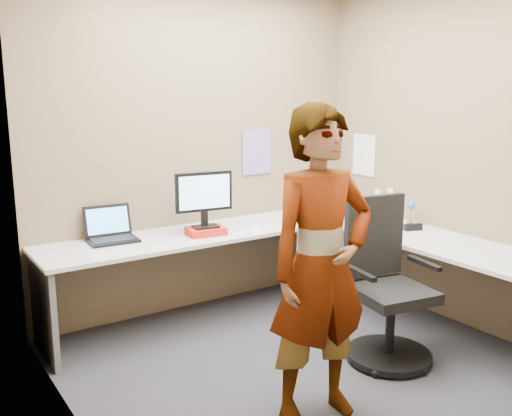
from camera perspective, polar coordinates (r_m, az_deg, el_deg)
ground at (r=4.15m, az=3.80°, el=-14.70°), size 3.00×3.00×0.00m
wall_back at (r=4.83m, az=-5.45°, el=5.82°), size 3.00×0.00×3.00m
wall_right at (r=4.81m, az=18.41°, el=5.24°), size 0.00×2.70×2.70m
wall_left at (r=3.08m, az=-18.62°, el=1.82°), size 0.00×2.70×2.70m
desk at (r=4.47m, az=5.34°, el=-4.64°), size 2.98×2.58×0.73m
paper_ream at (r=4.49m, az=-5.04°, el=-2.31°), size 0.31×0.25×0.06m
monitor at (r=4.44m, az=-5.21°, el=1.31°), size 0.46×0.16×0.44m
laptop at (r=4.44m, az=-14.34°, el=-2.31°), size 0.38×0.32×0.25m
trackball_mouse at (r=4.61m, az=-5.37°, el=-1.98°), size 0.12×0.08×0.07m
origami at (r=4.57m, az=0.13°, el=-2.00°), size 0.10×0.10×0.06m
stapler at (r=4.78m, az=15.43°, el=-1.85°), size 0.15×0.09×0.05m
flower at (r=4.90m, az=15.23°, el=-0.11°), size 0.07×0.07×0.22m
calendar_purple at (r=5.11m, az=0.08°, el=5.63°), size 0.30×0.01×0.40m
calendar_white at (r=5.41m, az=10.74°, el=5.24°), size 0.01×0.28×0.38m
sticky_note_a at (r=5.21m, az=13.30°, el=1.54°), size 0.01×0.07×0.07m
sticky_note_b at (r=5.27m, az=12.84°, el=0.24°), size 0.01×0.07×0.07m
sticky_note_c at (r=5.19m, az=13.79°, el=-0.20°), size 0.01×0.07×0.07m
sticky_note_d at (r=5.32m, az=12.11°, el=1.47°), size 0.01×0.07×0.07m
office_chair at (r=4.08m, az=12.83°, el=-8.53°), size 0.61×0.59×1.11m
person at (r=3.18m, az=6.48°, el=-5.83°), size 0.69×0.48×1.78m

